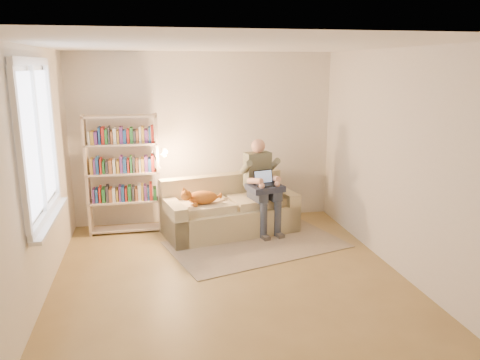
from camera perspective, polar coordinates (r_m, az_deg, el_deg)
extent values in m
plane|color=olive|center=(5.49, -1.15, -12.12)|extent=(4.50, 4.50, 0.00)
cube|color=white|center=(4.94, -1.30, 16.10)|extent=(4.00, 4.50, 0.02)
cube|color=silver|center=(5.12, -23.85, 0.17)|extent=(0.02, 4.50, 2.60)
cube|color=silver|center=(5.75, 18.82, 2.02)|extent=(0.02, 4.50, 2.60)
cube|color=silver|center=(7.25, -4.35, 5.04)|extent=(4.00, 0.02, 2.60)
cube|color=silver|center=(2.97, 6.51, -8.14)|extent=(4.00, 0.02, 2.60)
plane|color=white|center=(5.24, -23.45, 4.41)|extent=(0.00, 1.50, 1.50)
cube|color=white|center=(5.18, -24.20, 13.06)|extent=(0.05, 1.50, 0.08)
cube|color=white|center=(5.41, -22.55, -3.85)|extent=(0.05, 1.50, 0.08)
cube|color=white|center=(5.24, -23.34, 4.42)|extent=(0.04, 0.05, 1.50)
cube|color=white|center=(5.41, -22.08, -4.34)|extent=(0.12, 1.52, 0.04)
cube|color=tan|center=(6.90, -1.22, -4.81)|extent=(2.03, 1.23, 0.40)
cube|color=tan|center=(7.08, -2.24, -0.92)|extent=(1.89, 0.58, 0.41)
cube|color=tan|center=(6.61, -8.11, -5.00)|extent=(0.36, 0.87, 0.57)
cube|color=tan|center=(7.22, 5.08, -3.29)|extent=(0.36, 0.87, 0.57)
cube|color=beige|center=(6.63, -4.49, -3.29)|extent=(0.91, 0.72, 0.11)
cube|color=beige|center=(6.94, 2.19, -2.47)|extent=(0.91, 0.72, 0.11)
cube|color=#696E59|center=(6.90, 2.14, 1.29)|extent=(0.41, 0.28, 0.51)
sphere|color=#DC9E81|center=(6.82, 2.23, 4.17)|extent=(0.21, 0.21, 0.21)
cube|color=#343B4A|center=(6.72, 2.14, -1.78)|extent=(0.23, 0.44, 0.16)
cube|color=#343B4A|center=(6.81, 3.84, -1.58)|extent=(0.23, 0.44, 0.16)
cylinder|color=#343B4A|center=(6.64, 2.88, -4.97)|extent=(0.11, 0.11, 0.53)
cylinder|color=#343B4A|center=(6.74, 4.60, -4.72)|extent=(0.11, 0.11, 0.53)
ellipsoid|color=orange|center=(6.57, -4.44, -2.10)|extent=(0.46, 0.31, 0.19)
sphere|color=orange|center=(6.44, -6.38, -1.86)|extent=(0.15, 0.15, 0.15)
cylinder|color=orange|center=(6.69, -2.75, -2.11)|extent=(0.21, 0.08, 0.06)
cube|color=#252C41|center=(6.72, 2.84, -0.97)|extent=(0.55, 0.48, 0.08)
cube|color=black|center=(6.67, 2.99, -0.62)|extent=(0.33, 0.26, 0.02)
cube|color=black|center=(6.74, 2.60, 0.40)|extent=(0.30, 0.11, 0.20)
plane|color=#8CA5CC|center=(6.74, 2.60, 0.40)|extent=(0.27, 0.11, 0.26)
cube|color=beige|center=(6.99, -18.12, 0.45)|extent=(0.04, 0.26, 1.74)
cube|color=beige|center=(6.94, -9.95, 0.83)|extent=(0.04, 0.26, 1.74)
cube|color=beige|center=(7.17, -13.67, -5.75)|extent=(1.03, 0.27, 0.03)
cube|color=beige|center=(7.05, -13.87, -2.52)|extent=(1.03, 0.27, 0.03)
cube|color=beige|center=(6.94, -14.07, 0.83)|extent=(1.03, 0.27, 0.03)
cube|color=beige|center=(6.86, -14.27, 4.27)|extent=(1.03, 0.27, 0.03)
cube|color=beige|center=(6.81, -14.47, 7.54)|extent=(1.03, 0.27, 0.03)
cube|color=#B2261E|center=(7.01, -13.92, -1.60)|extent=(0.88, 0.21, 0.21)
cube|color=#267233|center=(6.92, -14.12, 1.78)|extent=(0.88, 0.21, 0.21)
cube|color=#333338|center=(6.84, -14.33, 5.24)|extent=(0.88, 0.21, 0.21)
cylinder|color=silver|center=(6.92, -10.59, 1.26)|extent=(0.09, 0.09, 0.04)
cone|color=silver|center=(6.76, -9.41, 3.29)|extent=(0.11, 0.14, 0.14)
cube|color=gray|center=(6.49, 2.03, -7.86)|extent=(2.59, 1.94, 0.01)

